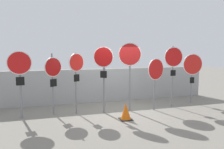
% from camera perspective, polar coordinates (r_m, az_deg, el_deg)
% --- Properties ---
extents(ground_plane, '(40.00, 40.00, 0.00)m').
position_cam_1_polar(ground_plane, '(8.69, 1.64, -9.50)').
color(ground_plane, gray).
extents(fence_back, '(9.99, 0.12, 1.52)m').
position_cam_1_polar(fence_back, '(10.11, -1.37, -2.82)').
color(fence_back, gray).
rests_on(fence_back, ground).
extents(stop_sign_0, '(0.81, 0.16, 2.35)m').
position_cam_1_polar(stop_sign_0, '(8.08, -22.95, 0.66)').
color(stop_sign_0, slate).
rests_on(stop_sign_0, ground).
extents(stop_sign_1, '(0.62, 0.40, 2.26)m').
position_cam_1_polar(stop_sign_1, '(8.23, -15.15, 0.64)').
color(stop_sign_1, slate).
rests_on(stop_sign_1, ground).
extents(stop_sign_2, '(0.59, 0.37, 2.28)m').
position_cam_1_polar(stop_sign_2, '(8.15, -9.29, 1.54)').
color(stop_sign_2, slate).
rests_on(stop_sign_2, ground).
extents(stop_sign_3, '(0.66, 0.42, 2.51)m').
position_cam_1_polar(stop_sign_3, '(8.09, -2.19, 1.83)').
color(stop_sign_3, slate).
rests_on(stop_sign_3, ground).
extents(stop_sign_4, '(0.81, 0.39, 2.66)m').
position_cam_1_polar(stop_sign_4, '(8.40, 4.68, 3.39)').
color(stop_sign_4, slate).
rests_on(stop_sign_4, ground).
extents(stop_sign_5, '(0.80, 0.31, 2.06)m').
position_cam_1_polar(stop_sign_5, '(8.68, 11.33, 0.47)').
color(stop_sign_5, slate).
rests_on(stop_sign_5, ground).
extents(stop_sign_6, '(0.82, 0.14, 2.54)m').
position_cam_1_polar(stop_sign_6, '(9.37, 15.73, 3.11)').
color(stop_sign_6, slate).
rests_on(stop_sign_6, ground).
extents(stop_sign_7, '(0.93, 0.15, 2.22)m').
position_cam_1_polar(stop_sign_7, '(10.32, 20.30, 1.86)').
color(stop_sign_7, slate).
rests_on(stop_sign_7, ground).
extents(traffic_cone_0, '(0.42, 0.42, 0.57)m').
position_cam_1_polar(traffic_cone_0, '(7.61, 3.63, -9.62)').
color(traffic_cone_0, black).
rests_on(traffic_cone_0, ground).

